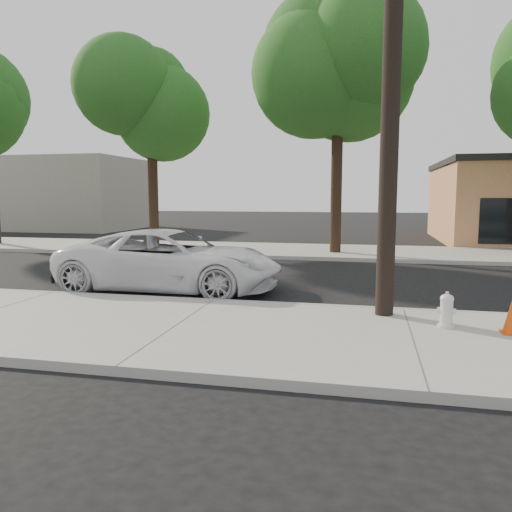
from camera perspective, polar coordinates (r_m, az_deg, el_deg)
name	(u,v)px	position (r m, az deg, el deg)	size (l,w,h in m)	color
ground	(238,289)	(13.02, -2.04, -3.76)	(120.00, 120.00, 0.00)	black
near_sidewalk	(177,329)	(9.02, -9.04, -8.22)	(90.00, 4.40, 0.15)	gray
far_sidewalk	(289,251)	(21.26, 3.76, 0.62)	(90.00, 5.00, 0.15)	gray
curb_near	(214,303)	(11.03, -4.81, -5.35)	(90.00, 0.12, 0.16)	#9E9B93
building_far	(42,194)	(39.86, -23.22, 6.53)	(14.00, 8.00, 5.00)	gray
utility_pole	(392,69)	(9.95, 15.26, 19.94)	(1.40, 0.34, 9.00)	black
tree_b	(154,107)	(22.66, -11.61, 16.30)	(4.34, 4.20, 8.45)	black
tree_c	(344,77)	(20.54, 10.01, 19.49)	(4.96, 4.80, 9.55)	black
police_cruiser	(171,260)	(12.84, -9.69, -0.48)	(2.59, 5.62, 1.56)	white
fire_hydrant	(446,311)	(9.27, 20.93, -5.91)	(0.32, 0.28, 0.59)	silver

